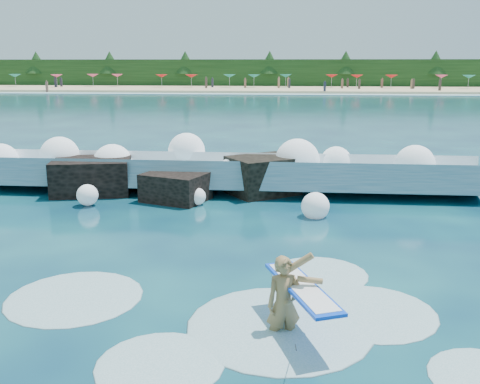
% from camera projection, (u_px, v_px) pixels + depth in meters
% --- Properties ---
extents(ground, '(200.00, 200.00, 0.00)m').
position_uv_depth(ground, '(162.00, 267.00, 11.44)').
color(ground, '#082241').
rests_on(ground, ground).
extents(beach, '(140.00, 20.00, 0.40)m').
position_uv_depth(beach, '(274.00, 89.00, 86.90)').
color(beach, tan).
rests_on(beach, ground).
extents(wet_band, '(140.00, 5.00, 0.08)m').
position_uv_depth(wet_band, '(272.00, 94.00, 76.29)').
color(wet_band, silver).
rests_on(wet_band, ground).
extents(treeline, '(140.00, 4.00, 5.00)m').
position_uv_depth(treeline, '(276.00, 74.00, 96.04)').
color(treeline, black).
rests_on(treeline, ground).
extents(breaking_wave, '(18.44, 2.85, 1.59)m').
position_uv_depth(breaking_wave, '(201.00, 173.00, 18.45)').
color(breaking_wave, teal).
rests_on(breaking_wave, ground).
extents(rock_cluster, '(8.45, 3.49, 1.46)m').
position_uv_depth(rock_cluster, '(169.00, 181.00, 17.66)').
color(rock_cluster, black).
rests_on(rock_cluster, ground).
extents(surfer_with_board, '(1.25, 2.80, 1.57)m').
position_uv_depth(surfer_with_board, '(288.00, 300.00, 8.47)').
color(surfer_with_board, olive).
rests_on(surfer_with_board, ground).
extents(wave_spray, '(15.28, 4.86, 1.95)m').
position_uv_depth(wave_spray, '(201.00, 162.00, 18.17)').
color(wave_spray, white).
rests_on(wave_spray, ground).
extents(surf_foam, '(8.87, 5.62, 0.16)m').
position_uv_depth(surf_foam, '(255.00, 316.00, 9.19)').
color(surf_foam, silver).
rests_on(surf_foam, ground).
extents(beach_umbrellas, '(111.14, 6.53, 0.50)m').
position_uv_depth(beach_umbrellas, '(275.00, 76.00, 88.16)').
color(beach_umbrellas, '#137B6F').
rests_on(beach_umbrellas, ground).
extents(beachgoers, '(104.19, 14.00, 1.92)m').
position_uv_depth(beachgoers, '(285.00, 84.00, 84.73)').
color(beachgoers, '#3F332D').
rests_on(beachgoers, ground).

